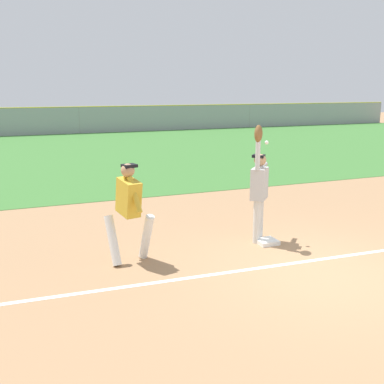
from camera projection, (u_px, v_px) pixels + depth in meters
ground_plane at (325, 273)px, 7.57m from camera, size 76.41×76.41×0.00m
outfield_grass at (112, 152)px, 21.77m from camera, size 49.91×19.02×0.01m
chalk_foul_line at (58, 296)px, 6.73m from camera, size 11.99×0.62×0.01m
first_base at (267, 242)px, 8.99m from camera, size 0.38×0.38×0.08m
fielder at (259, 185)px, 8.89m from camera, size 0.68×0.74×2.28m
runner at (129, 206)px, 7.84m from camera, size 0.83×0.84×1.72m
baseball at (267, 142)px, 8.83m from camera, size 0.07×0.07×0.07m
outfield_fence at (79, 120)px, 30.18m from camera, size 49.99×0.08×1.74m
parked_car_black at (59, 121)px, 32.30m from camera, size 4.49×2.30×1.25m
parked_car_red at (136, 118)px, 34.89m from camera, size 4.49×2.29×1.25m
parked_car_white at (211, 116)px, 37.32m from camera, size 4.52×2.35×1.25m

